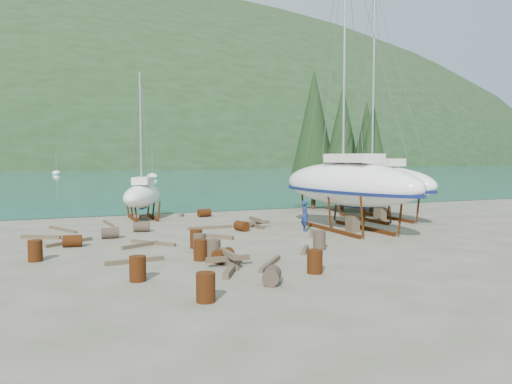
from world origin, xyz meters
name	(u,v)px	position (x,y,z in m)	size (l,w,h in m)	color
ground	(255,245)	(0.00, 0.00, 0.00)	(600.00, 600.00, 0.00)	#555143
bay_water	(67,164)	(0.00, 315.00, 0.01)	(700.00, 700.00, 0.00)	#18657C
far_hill	(66,164)	(0.00, 320.00, 0.00)	(800.00, 360.00, 110.00)	#1E2F17
far_house_center	(21,161)	(-20.00, 190.00, 2.92)	(6.60, 5.60, 5.60)	beige
far_house_right	(151,160)	(30.00, 190.00, 2.92)	(6.60, 5.60, 5.60)	beige
cypress_near_right	(342,139)	(12.50, 12.00, 5.79)	(3.60, 3.60, 10.00)	black
cypress_mid_right	(373,149)	(14.00, 10.00, 4.92)	(3.06, 3.06, 8.50)	black
cypress_back_left	(314,129)	(11.00, 14.00, 6.66)	(4.14, 4.14, 11.50)	black
cypress_far_right	(366,146)	(15.50, 13.00, 5.21)	(3.24, 3.24, 9.00)	black
moored_boat_mid	(152,176)	(10.00, 80.00, 0.39)	(2.00, 5.00, 6.05)	white
moored_boat_far	(56,173)	(-8.00, 110.00, 0.39)	(2.00, 5.00, 6.05)	white
large_sailboat_near	(348,183)	(6.88, 2.39, 2.77)	(5.06, 11.29, 17.18)	white
large_sailboat_far	(376,182)	(11.49, 6.00, 2.58)	(4.46, 10.29, 15.75)	white
small_sailboat_shore	(142,195)	(-3.36, 12.39, 1.68)	(4.42, 6.58, 10.12)	white
worker	(305,216)	(4.41, 3.06, 0.89)	(0.65, 0.43, 1.79)	navy
drum_0	(138,269)	(-6.49, -5.15, 0.44)	(0.58, 0.58, 0.88)	#5B2D0F
drum_1	(272,276)	(-2.35, -7.30, 0.29)	(0.58, 0.58, 0.88)	#2D2823
drum_2	(72,241)	(-8.32, 2.76, 0.29)	(0.58, 0.58, 0.88)	#5B2D0F
drum_3	(206,287)	(-5.02, -8.44, 0.44)	(0.58, 0.58, 0.88)	#5B2D0F
drum_4	(204,213)	(0.96, 11.97, 0.29)	(0.58, 0.58, 0.88)	#5B2D0F
drum_5	(214,250)	(-3.01, -2.87, 0.44)	(0.58, 0.58, 0.88)	#2D2823
drum_6	(242,226)	(1.03, 4.56, 0.29)	(0.58, 0.58, 0.88)	#5B2D0F
drum_7	(315,262)	(-0.23, -6.45, 0.44)	(0.58, 0.58, 0.88)	#5B2D0F
drum_8	(35,251)	(-9.88, -0.17, 0.44)	(0.58, 0.58, 0.88)	#5B2D0F
drum_9	(141,227)	(-4.44, 6.41, 0.29)	(0.58, 0.58, 0.88)	#2D2823
drum_10	(201,250)	(-3.50, -2.61, 0.44)	(0.58, 0.58, 0.88)	#5B2D0F
drum_12	(223,256)	(-2.77, -3.36, 0.29)	(0.58, 0.58, 0.88)	#5B2D0F
drum_14	(196,239)	(-2.91, 0.23, 0.44)	(0.58, 0.58, 0.88)	#5B2D0F
drum_15	(110,233)	(-6.37, 4.67, 0.29)	(0.58, 0.58, 0.88)	#2D2823
drum_16	(200,244)	(-3.11, -1.09, 0.44)	(0.58, 0.58, 0.88)	#2D2823
drum_17	(319,240)	(2.31, -2.32, 0.44)	(0.58, 0.58, 0.88)	#2D2823
timber_0	(108,223)	(-5.88, 10.46, 0.07)	(0.14, 2.69, 0.14)	brown
timber_1	(312,233)	(4.10, 1.67, 0.10)	(0.19, 2.01, 0.19)	brown
timber_2	(41,237)	(-9.78, 5.96, 0.09)	(0.19, 2.19, 0.19)	brown
timber_4	(140,245)	(-5.30, 1.54, 0.09)	(0.17, 2.10, 0.17)	brown
timber_5	(270,264)	(-1.24, -4.64, 0.08)	(0.16, 2.74, 0.16)	brown
timber_6	(181,215)	(-0.42, 13.22, 0.10)	(0.19, 1.75, 0.19)	brown
timber_7	(305,250)	(1.43, -2.57, 0.09)	(0.17, 1.67, 0.17)	brown
timber_8	(218,237)	(-1.07, 2.48, 0.09)	(0.19, 1.78, 0.19)	brown
timber_10	(210,228)	(-0.44, 6.05, 0.08)	(0.16, 2.72, 0.16)	brown
timber_11	(153,243)	(-4.61, 1.96, 0.08)	(0.15, 2.64, 0.15)	brown
timber_12	(135,261)	(-6.12, -2.06, 0.08)	(0.17, 2.41, 0.17)	brown
timber_15	(63,229)	(-8.65, 8.62, 0.07)	(0.15, 3.10, 0.15)	brown
timber_16	(233,267)	(-2.86, -4.78, 0.11)	(0.23, 3.13, 0.23)	brown
timber_17	(69,242)	(-8.44, 3.70, 0.08)	(0.16, 2.71, 0.16)	brown
timber_pile_fore	(228,259)	(-2.81, -4.09, 0.30)	(1.80, 1.80, 0.60)	brown
timber_pile_aft	(256,223)	(2.34, 5.55, 0.30)	(1.80, 1.80, 0.60)	brown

